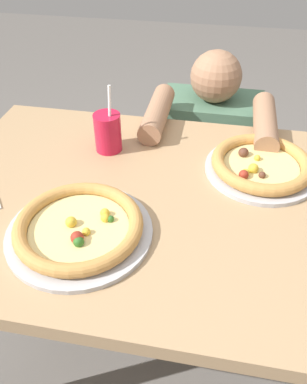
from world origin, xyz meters
name	(u,v)px	position (x,y,z in m)	size (l,w,h in m)	color
ground_plane	(157,351)	(0.00, 0.00, 0.00)	(8.00, 8.00, 0.00)	#66605B
dining_table	(159,232)	(0.00, 0.00, 0.63)	(1.15, 0.78, 0.75)	tan
pizza_near	(79,228)	(-0.15, -0.16, 0.77)	(0.32, 0.32, 0.04)	#B7B7BC
pizza_far	(261,165)	(0.25, 0.15, 0.77)	(0.29, 0.29, 0.04)	#B7B7BC
drink_cup_colored	(108,132)	(-0.18, 0.19, 0.81)	(0.08, 0.08, 0.19)	red
diner_seated	(206,172)	(0.10, 0.58, 0.42)	(0.40, 0.52, 0.91)	#333847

